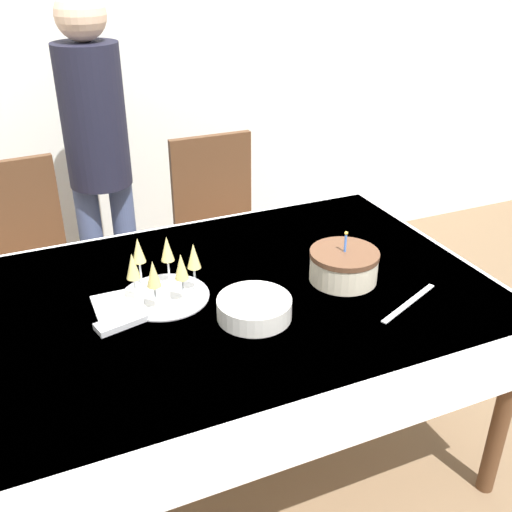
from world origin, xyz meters
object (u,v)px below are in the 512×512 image
Objects in this scene: birthday_cake at (344,265)px; plate_stack_main at (254,308)px; dining_chair_far_right at (221,229)px; person_standing at (97,144)px; champagne_tray at (162,273)px; dining_chair_far_left at (25,265)px.

birthday_cake reaches higher than plate_stack_main.
dining_chair_far_right is 1.01m from birthday_cake.
dining_chair_far_right is 0.60× the size of person_standing.
dining_chair_far_right reaches higher than champagne_tray.
birthday_cake is 0.81× the size of champagne_tray.
dining_chair_far_left is at bearing 115.22° from champagne_tray.
dining_chair_far_left is 0.90m from dining_chair_far_right.
birthday_cake and champagne_tray have the same top height.
person_standing is at bearing 117.10° from birthday_cake.
birthday_cake is 1.02× the size of plate_stack_main.
champagne_tray is at bearing 167.55° from birthday_cake.
champagne_tray is 1.03m from person_standing.
plate_stack_main is at bearing -104.92° from dining_chair_far_right.
person_standing is at bearing 90.18° from champagne_tray.
birthday_cake is 0.38m from plate_stack_main.
plate_stack_main is (0.62, -1.06, 0.25)m from dining_chair_far_left.
dining_chair_far_right is at bearing 75.08° from plate_stack_main.
dining_chair_far_right is 0.69m from person_standing.
dining_chair_far_left is 0.62m from person_standing.
champagne_tray is at bearing -120.91° from dining_chair_far_right.
dining_chair_far_right is at bearing 94.89° from birthday_cake.
champagne_tray is (-0.50, -0.84, 0.30)m from dining_chair_far_right.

